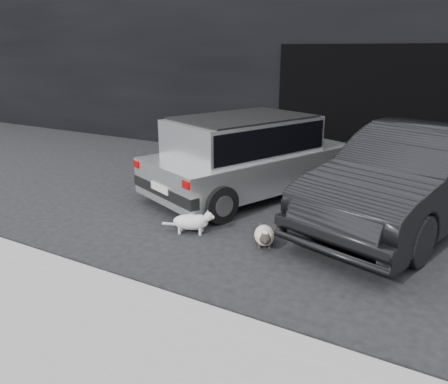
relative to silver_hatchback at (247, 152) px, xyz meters
The scene contains 8 objects.
ground 1.44m from the silver_hatchback, 70.43° to the right, with size 80.00×80.00×0.00m, color black.
building_facade 5.34m from the silver_hatchback, 73.81° to the left, with size 34.00×4.00×5.00m, color black.
garage_opening 3.22m from the silver_hatchback, 63.64° to the left, with size 4.00×0.10×2.60m, color black.
curb 4.07m from the silver_hatchback, 69.41° to the right, with size 18.00×0.25×0.12m, color gray.
silver_hatchback is the anchor object (origin of this frame).
second_car 2.75m from the silver_hatchback, ahead, with size 1.54×4.40×1.45m, color black.
cat_siamese 2.31m from the silver_hatchback, 57.03° to the right, with size 0.49×0.72×0.28m.
cat_white 2.10m from the silver_hatchback, 85.40° to the right, with size 0.70×0.42×0.35m.
Camera 1 is at (2.97, -5.62, 2.49)m, focal length 35.00 mm.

